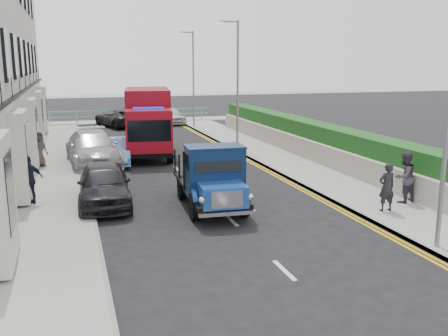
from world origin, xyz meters
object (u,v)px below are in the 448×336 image
(lamp_mid, at_px, (236,77))
(parked_car_front, at_px, (104,184))
(lamp_near, at_px, (446,96))
(lamp_far, at_px, (192,73))
(pedestrian_east_near, at_px, (387,187))
(bedford_lorry, at_px, (214,182))
(red_lorry, at_px, (148,120))

(lamp_mid, xyz_separation_m, parked_car_front, (-7.78, -9.06, -3.27))
(lamp_near, xyz_separation_m, lamp_mid, (0.00, 16.00, 0.00))
(lamp_far, bearing_deg, pedestrian_east_near, -88.17)
(lamp_near, distance_m, bedford_lorry, 7.36)
(lamp_near, relative_size, parked_car_front, 1.64)
(lamp_mid, bearing_deg, lamp_far, 90.00)
(lamp_mid, bearing_deg, bedford_lorry, -112.02)
(red_lorry, xyz_separation_m, parked_car_front, (-2.97, -9.16, -1.10))
(lamp_far, xyz_separation_m, pedestrian_east_near, (0.73, -22.90, -3.10))
(red_lorry, bearing_deg, lamp_far, 72.08)
(bedford_lorry, bearing_deg, lamp_far, 81.94)
(lamp_mid, height_order, pedestrian_east_near, lamp_mid)
(bedford_lorry, xyz_separation_m, parked_car_front, (-3.35, 1.89, -0.27))
(pedestrian_east_near, bearing_deg, red_lorry, -66.78)
(bedford_lorry, relative_size, pedestrian_east_near, 3.01)
(parked_car_front, relative_size, pedestrian_east_near, 2.72)
(lamp_near, xyz_separation_m, lamp_far, (0.00, 26.00, 0.00))
(lamp_far, xyz_separation_m, red_lorry, (-4.81, -9.90, -2.18))
(red_lorry, distance_m, parked_car_front, 9.69)
(bedford_lorry, bearing_deg, pedestrian_east_near, -16.94)
(lamp_near, bearing_deg, bedford_lorry, 131.18)
(red_lorry, height_order, pedestrian_east_near, red_lorry)
(lamp_mid, xyz_separation_m, pedestrian_east_near, (0.73, -12.90, -3.10))
(red_lorry, distance_m, pedestrian_east_near, 14.17)
(lamp_near, distance_m, parked_car_front, 10.93)
(pedestrian_east_near, bearing_deg, lamp_near, 76.86)
(lamp_far, relative_size, bedford_lorry, 1.49)
(parked_car_front, bearing_deg, red_lorry, 75.18)
(bedford_lorry, xyz_separation_m, red_lorry, (-0.38, 11.05, 0.82))
(lamp_near, distance_m, lamp_mid, 16.00)
(lamp_near, distance_m, lamp_far, 26.00)
(lamp_near, bearing_deg, parked_car_front, 138.24)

